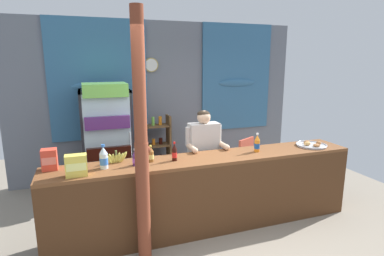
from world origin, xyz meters
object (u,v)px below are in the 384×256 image
(snack_box_instant_noodle, at_px, (76,166))
(soda_bottle_water, at_px, (104,158))
(bottle_shelf_rack, at_px, (157,147))
(banana_bunch, at_px, (116,158))
(drink_fridge, at_px, (107,132))
(soda_bottle_grape_soda, at_px, (135,159))
(shopkeeper, at_px, (204,148))
(pastry_tray, at_px, (311,145))
(stall_counter, at_px, (212,187))
(timber_post, at_px, (141,148))
(soda_bottle_orange_soda, at_px, (257,144))
(soda_bottle_iced_tea, at_px, (151,155))
(soda_bottle_cola, at_px, (174,153))
(snack_box_crackers, at_px, (49,160))
(plastic_lawn_chair, at_px, (240,158))

(snack_box_instant_noodle, bearing_deg, soda_bottle_water, 27.39)
(bottle_shelf_rack, height_order, banana_bunch, bottle_shelf_rack)
(drink_fridge, distance_m, soda_bottle_grape_soda, 1.70)
(soda_bottle_water, xyz_separation_m, soda_bottle_grape_soda, (0.35, -0.02, -0.03))
(shopkeeper, bearing_deg, pastry_tray, -18.35)
(stall_counter, xyz_separation_m, banana_bunch, (-1.13, 0.27, 0.42))
(stall_counter, relative_size, pastry_tray, 9.41)
(timber_post, bearing_deg, soda_bottle_orange_soda, 14.52)
(stall_counter, xyz_separation_m, timber_post, (-0.92, -0.30, 0.68))
(bottle_shelf_rack, relative_size, soda_bottle_iced_tea, 5.83)
(stall_counter, xyz_separation_m, soda_bottle_orange_soda, (0.71, 0.12, 0.47))
(shopkeeper, bearing_deg, timber_post, -139.67)
(soda_bottle_grape_soda, bearing_deg, soda_bottle_water, 176.85)
(bottle_shelf_rack, height_order, soda_bottle_orange_soda, soda_bottle_orange_soda)
(soda_bottle_water, relative_size, banana_bunch, 1.00)
(soda_bottle_cola, distance_m, banana_bunch, 0.70)
(soda_bottle_water, relative_size, soda_bottle_orange_soda, 1.09)
(drink_fridge, distance_m, soda_bottle_iced_tea, 1.66)
(drink_fridge, bearing_deg, snack_box_instant_noodle, -103.94)
(soda_bottle_iced_tea, xyz_separation_m, snack_box_crackers, (-1.13, 0.09, 0.03))
(timber_post, distance_m, shopkeeper, 1.42)
(banana_bunch, bearing_deg, soda_bottle_iced_tea, -13.02)
(drink_fridge, height_order, plastic_lawn_chair, drink_fridge)
(soda_bottle_water, bearing_deg, banana_bunch, 44.94)
(soda_bottle_grape_soda, relative_size, soda_bottle_iced_tea, 0.99)
(snack_box_instant_noodle, xyz_separation_m, pastry_tray, (3.16, 0.14, -0.10))
(bottle_shelf_rack, relative_size, soda_bottle_grape_soda, 5.89)
(timber_post, relative_size, soda_bottle_orange_soda, 10.44)
(soda_bottle_iced_tea, relative_size, snack_box_instant_noodle, 0.88)
(soda_bottle_orange_soda, bearing_deg, banana_bunch, 175.30)
(timber_post, distance_m, bottle_shelf_rack, 2.51)
(soda_bottle_grape_soda, height_order, snack_box_instant_noodle, snack_box_instant_noodle)
(shopkeeper, relative_size, soda_bottle_orange_soda, 5.78)
(plastic_lawn_chair, relative_size, shopkeeper, 0.58)
(shopkeeper, distance_m, pastry_tray, 1.55)
(soda_bottle_iced_tea, bearing_deg, drink_fridge, 103.68)
(stall_counter, relative_size, soda_bottle_grape_soda, 19.77)
(soda_bottle_water, bearing_deg, soda_bottle_cola, 0.31)
(soda_bottle_water, distance_m, pastry_tray, 2.87)
(soda_bottle_grape_soda, bearing_deg, snack_box_crackers, 169.17)
(plastic_lawn_chair, xyz_separation_m, soda_bottle_cola, (-1.54, -1.17, 0.57))
(plastic_lawn_chair, relative_size, soda_bottle_grape_soda, 4.25)
(plastic_lawn_chair, bearing_deg, snack_box_crackers, -160.96)
(soda_bottle_grape_soda, height_order, snack_box_crackers, snack_box_crackers)
(drink_fridge, xyz_separation_m, snack_box_crackers, (-0.74, -1.51, 0.07))
(soda_bottle_iced_tea, relative_size, banana_bunch, 0.73)
(soda_bottle_grape_soda, xyz_separation_m, soda_bottle_cola, (0.48, 0.02, 0.01))
(drink_fridge, distance_m, soda_bottle_water, 1.68)
(shopkeeper, height_order, banana_bunch, shopkeeper)
(bottle_shelf_rack, distance_m, soda_bottle_iced_tea, 1.95)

